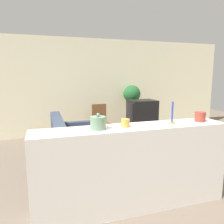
{
  "coord_description": "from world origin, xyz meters",
  "views": [
    {
      "loc": [
        -1.04,
        -2.75,
        1.68
      ],
      "look_at": [
        0.45,
        1.95,
        0.85
      ],
      "focal_mm": 35.0,
      "sensor_mm": 36.0,
      "label": 1
    }
  ],
  "objects_px": {
    "television": "(142,112)",
    "wooden_chair": "(100,120)",
    "decorative_bowl": "(98,123)",
    "potted_plant": "(132,95)",
    "couch": "(77,148)"
  },
  "relations": [
    {
      "from": "television",
      "to": "wooden_chair",
      "type": "distance_m",
      "value": 1.16
    },
    {
      "from": "decorative_bowl",
      "to": "wooden_chair",
      "type": "bearing_deg",
      "value": 75.24
    },
    {
      "from": "television",
      "to": "potted_plant",
      "type": "height_order",
      "value": "potted_plant"
    },
    {
      "from": "potted_plant",
      "to": "decorative_bowl",
      "type": "bearing_deg",
      "value": -118.38
    },
    {
      "from": "couch",
      "to": "television",
      "type": "relative_size",
      "value": 3.09
    },
    {
      "from": "television",
      "to": "decorative_bowl",
      "type": "height_order",
      "value": "decorative_bowl"
    },
    {
      "from": "television",
      "to": "decorative_bowl",
      "type": "bearing_deg",
      "value": -124.72
    },
    {
      "from": "decorative_bowl",
      "to": "television",
      "type": "bearing_deg",
      "value": 55.28
    },
    {
      "from": "wooden_chair",
      "to": "television",
      "type": "bearing_deg",
      "value": -36.65
    },
    {
      "from": "couch",
      "to": "potted_plant",
      "type": "relative_size",
      "value": 3.3
    },
    {
      "from": "potted_plant",
      "to": "television",
      "type": "bearing_deg",
      "value": -96.28
    },
    {
      "from": "television",
      "to": "wooden_chair",
      "type": "bearing_deg",
      "value": 143.35
    },
    {
      "from": "wooden_chair",
      "to": "potted_plant",
      "type": "xyz_separation_m",
      "value": [
        1.0,
        0.22,
        0.64
      ]
    },
    {
      "from": "couch",
      "to": "potted_plant",
      "type": "height_order",
      "value": "potted_plant"
    },
    {
      "from": "wooden_chair",
      "to": "potted_plant",
      "type": "distance_m",
      "value": 1.21
    }
  ]
}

